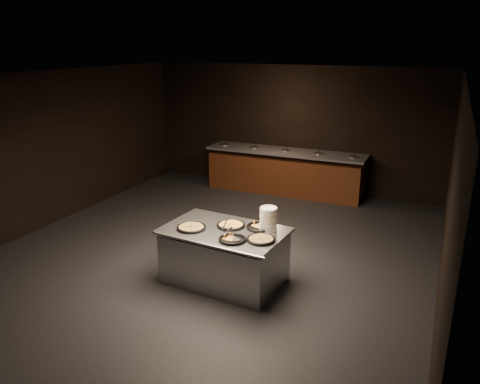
{
  "coord_description": "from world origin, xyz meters",
  "views": [
    {
      "loc": [
        3.35,
        -6.46,
        3.39
      ],
      "look_at": [
        0.32,
        0.3,
        1.01
      ],
      "focal_mm": 35.0,
      "sensor_mm": 36.0,
      "label": 1
    }
  ],
  "objects": [
    {
      "name": "salad_bar",
      "position": [
        0.0,
        3.56,
        0.44
      ],
      "size": [
        3.7,
        0.83,
        1.18
      ],
      "color": "#512A13",
      "rests_on": "ground"
    },
    {
      "name": "server_left",
      "position": [
        0.62,
        -0.84,
        0.9
      ],
      "size": [
        0.1,
        0.33,
        0.15
      ],
      "rotation": [
        0.0,
        0.0,
        1.67
      ],
      "color": "silver",
      "rests_on": "serving_counter"
    },
    {
      "name": "pan_veggie_slices",
      "position": [
        1.23,
        -1.03,
        0.85
      ],
      "size": [
        0.4,
        0.4,
        0.04
      ],
      "rotation": [
        0.0,
        0.0,
        -0.85
      ],
      "color": "black",
      "rests_on": "serving_counter"
    },
    {
      "name": "pan_veggie_whole",
      "position": [
        0.16,
        -1.05,
        0.85
      ],
      "size": [
        0.42,
        0.42,
        0.04
      ],
      "rotation": [
        0.0,
        0.0,
        0.47
      ],
      "color": "black",
      "rests_on": "serving_counter"
    },
    {
      "name": "pan_cheese_slices_b",
      "position": [
        0.88,
        -1.19,
        0.85
      ],
      "size": [
        0.38,
        0.38,
        0.04
      ],
      "rotation": [
        0.0,
        0.0,
        2.28
      ],
      "color": "black",
      "rests_on": "serving_counter"
    },
    {
      "name": "pan_cheese_slices_a",
      "position": [
        1.06,
        -0.62,
        0.85
      ],
      "size": [
        0.41,
        0.41,
        0.04
      ],
      "rotation": [
        0.0,
        0.0,
        1.19
      ],
      "color": "black",
      "rests_on": "serving_counter"
    },
    {
      "name": "pan_cheese_whole",
      "position": [
        0.64,
        -0.73,
        0.85
      ],
      "size": [
        0.42,
        0.42,
        0.04
      ],
      "rotation": [
        0.0,
        0.0,
        0.1
      ],
      "color": "black",
      "rests_on": "serving_counter"
    },
    {
      "name": "serving_counter",
      "position": [
        0.6,
        -0.88,
        0.4
      ],
      "size": [
        1.81,
        1.25,
        0.83
      ],
      "rotation": [
        0.0,
        0.0,
        -0.08
      ],
      "color": "silver",
      "rests_on": "ground"
    },
    {
      "name": "server_right",
      "position": [
        0.82,
        -1.11,
        0.91
      ],
      "size": [
        0.31,
        0.26,
        0.18
      ],
      "rotation": [
        0.0,
        0.0,
        -0.61
      ],
      "color": "silver",
      "rests_on": "serving_counter"
    },
    {
      "name": "room",
      "position": [
        0.0,
        0.0,
        1.45
      ],
      "size": [
        7.02,
        8.02,
        2.92
      ],
      "color": "black",
      "rests_on": "ground"
    },
    {
      "name": "plate_stack",
      "position": [
        1.19,
        -0.65,
        1.0
      ],
      "size": [
        0.24,
        0.24,
        0.34
      ],
      "primitive_type": "cylinder",
      "color": "white",
      "rests_on": "serving_counter"
    }
  ]
}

